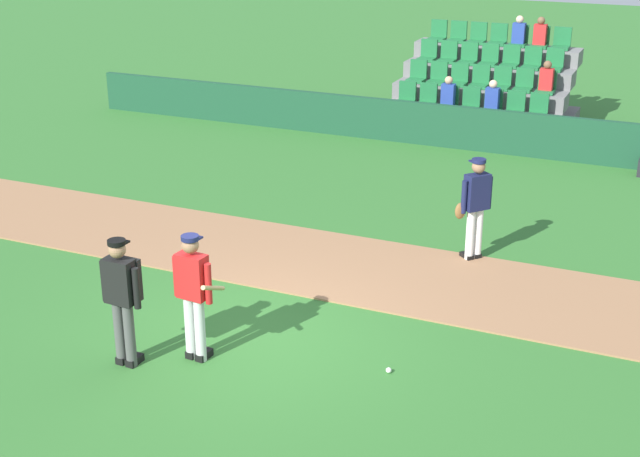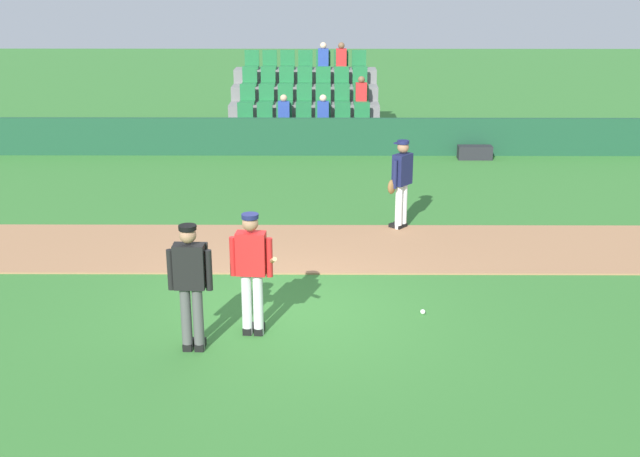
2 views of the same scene
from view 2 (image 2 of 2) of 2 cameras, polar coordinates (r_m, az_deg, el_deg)
name	(u,v)px [view 2 (image 2 of 2)]	position (r m, az deg, el deg)	size (l,w,h in m)	color
ground_plane	(285,311)	(12.06, -2.52, -5.88)	(80.00, 80.00, 0.00)	#33702D
infield_dirt_path	(292,248)	(14.66, -2.00, -1.37)	(28.00, 2.61, 0.03)	#9E704C
dugout_fence	(303,137)	(21.88, -1.24, 6.53)	(20.00, 0.16, 1.02)	#19472D
stadium_bleachers	(305,113)	(24.09, -1.07, 8.17)	(4.45, 3.80, 2.70)	slate
batter_red_jersey	(252,269)	(11.01, -4.84, -2.90)	(0.67, 0.79, 1.76)	silver
umpire_home_plate	(191,280)	(10.65, -9.17, -3.63)	(0.59, 0.31, 1.76)	#4C4C4C
runner_navy_jersey	(401,181)	(15.55, 5.78, 3.34)	(0.53, 0.53, 1.76)	white
baseball	(423,312)	(12.04, 7.31, -5.88)	(0.07, 0.07, 0.07)	white
equipment_bag	(475,152)	(21.87, 10.92, 5.32)	(0.90, 0.36, 0.36)	#232328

